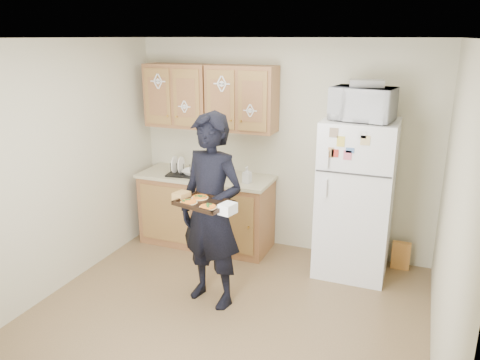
% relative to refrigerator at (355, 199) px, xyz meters
% --- Properties ---
extents(floor, '(3.60, 3.60, 0.00)m').
position_rel_refrigerator_xyz_m(floor, '(-0.95, -1.43, -0.85)').
color(floor, brown).
rests_on(floor, ground).
extents(ceiling, '(3.60, 3.60, 0.00)m').
position_rel_refrigerator_xyz_m(ceiling, '(-0.95, -1.43, 1.65)').
color(ceiling, silver).
rests_on(ceiling, wall_back).
extents(wall_back, '(3.60, 0.04, 2.50)m').
position_rel_refrigerator_xyz_m(wall_back, '(-0.95, 0.37, 0.40)').
color(wall_back, beige).
rests_on(wall_back, floor).
extents(wall_front, '(3.60, 0.04, 2.50)m').
position_rel_refrigerator_xyz_m(wall_front, '(-0.95, -3.23, 0.40)').
color(wall_front, beige).
rests_on(wall_front, floor).
extents(wall_left, '(0.04, 3.60, 2.50)m').
position_rel_refrigerator_xyz_m(wall_left, '(-2.75, -1.43, 0.40)').
color(wall_left, beige).
rests_on(wall_left, floor).
extents(wall_right, '(0.04, 3.60, 2.50)m').
position_rel_refrigerator_xyz_m(wall_right, '(0.85, -1.43, 0.40)').
color(wall_right, beige).
rests_on(wall_right, floor).
extents(refrigerator, '(0.75, 0.70, 1.70)m').
position_rel_refrigerator_xyz_m(refrigerator, '(0.00, 0.00, 0.00)').
color(refrigerator, white).
rests_on(refrigerator, floor).
extents(base_cabinet, '(1.60, 0.60, 0.86)m').
position_rel_refrigerator_xyz_m(base_cabinet, '(-1.80, 0.05, -0.42)').
color(base_cabinet, brown).
rests_on(base_cabinet, floor).
extents(countertop, '(1.64, 0.64, 0.04)m').
position_rel_refrigerator_xyz_m(countertop, '(-1.80, 0.05, 0.03)').
color(countertop, '#B4AA8B').
rests_on(countertop, base_cabinet).
extents(upper_cab_left, '(0.80, 0.33, 0.75)m').
position_rel_refrigerator_xyz_m(upper_cab_left, '(-2.20, 0.18, 0.98)').
color(upper_cab_left, brown).
rests_on(upper_cab_left, wall_back).
extents(upper_cab_right, '(0.80, 0.33, 0.75)m').
position_rel_refrigerator_xyz_m(upper_cab_right, '(-1.38, 0.18, 0.98)').
color(upper_cab_right, brown).
rests_on(upper_cab_right, wall_back).
extents(cereal_box, '(0.20, 0.07, 0.32)m').
position_rel_refrigerator_xyz_m(cereal_box, '(0.52, 0.24, -0.69)').
color(cereal_box, '#EAB252').
rests_on(cereal_box, floor).
extents(person, '(0.77, 0.59, 1.88)m').
position_rel_refrigerator_xyz_m(person, '(-1.17, -1.13, 0.09)').
color(person, black).
rests_on(person, floor).
extents(baking_tray, '(0.52, 0.43, 0.04)m').
position_rel_refrigerator_xyz_m(baking_tray, '(-1.10, -1.42, 0.28)').
color(baking_tray, black).
rests_on(baking_tray, person).
extents(pizza_front_left, '(0.15, 0.15, 0.02)m').
position_rel_refrigerator_xyz_m(pizza_front_left, '(-1.23, -1.47, 0.29)').
color(pizza_front_left, orange).
rests_on(pizza_front_left, baking_tray).
extents(pizza_front_right, '(0.15, 0.15, 0.02)m').
position_rel_refrigerator_xyz_m(pizza_front_right, '(-1.02, -1.52, 0.29)').
color(pizza_front_right, orange).
rests_on(pizza_front_right, baking_tray).
extents(pizza_back_left, '(0.15, 0.15, 0.02)m').
position_rel_refrigerator_xyz_m(pizza_back_left, '(-1.19, -1.32, 0.29)').
color(pizza_back_left, orange).
rests_on(pizza_back_left, baking_tray).
extents(microwave, '(0.66, 0.49, 0.33)m').
position_rel_refrigerator_xyz_m(microwave, '(0.01, -0.05, 1.02)').
color(microwave, white).
rests_on(microwave, refrigerator).
extents(foil_pan, '(0.36, 0.28, 0.07)m').
position_rel_refrigerator_xyz_m(foil_pan, '(0.02, -0.02, 1.22)').
color(foil_pan, '#B0B0B7').
rests_on(foil_pan, microwave).
extents(dish_rack, '(0.41, 0.33, 0.15)m').
position_rel_refrigerator_xyz_m(dish_rack, '(-2.05, -0.04, 0.13)').
color(dish_rack, black).
rests_on(dish_rack, countertop).
extents(bowl, '(0.25, 0.25, 0.06)m').
position_rel_refrigerator_xyz_m(bowl, '(-1.94, -0.04, 0.10)').
color(bowl, silver).
rests_on(bowl, dish_rack).
extents(soap_bottle, '(0.09, 0.10, 0.19)m').
position_rel_refrigerator_xyz_m(soap_bottle, '(-1.22, -0.05, 0.15)').
color(soap_bottle, white).
rests_on(soap_bottle, countertop).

